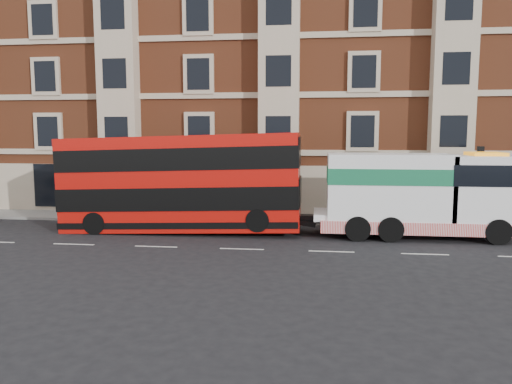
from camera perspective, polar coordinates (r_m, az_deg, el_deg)
ground at (r=22.63m, az=-1.63°, el=-6.54°), size 120.00×120.00×0.00m
sidewalk at (r=29.90m, az=0.51°, el=-3.11°), size 90.00×3.00×0.15m
victorian_terrace at (r=37.20m, az=2.65°, el=14.27°), size 45.00×12.00×20.40m
lamp_post_west at (r=29.59m, az=-11.40°, el=1.73°), size 0.35×0.15×4.35m
lamp_post_east at (r=29.41m, az=24.13°, el=1.24°), size 0.35×0.15×4.35m
double_decker_bus at (r=26.49m, az=-8.62°, el=1.23°), size 12.51×2.87×5.07m
tow_truck at (r=26.05m, az=17.90°, el=-0.16°), size 10.02×2.96×4.18m
pedestrian at (r=33.24m, az=-21.32°, el=-1.00°), size 0.72×0.61×1.66m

